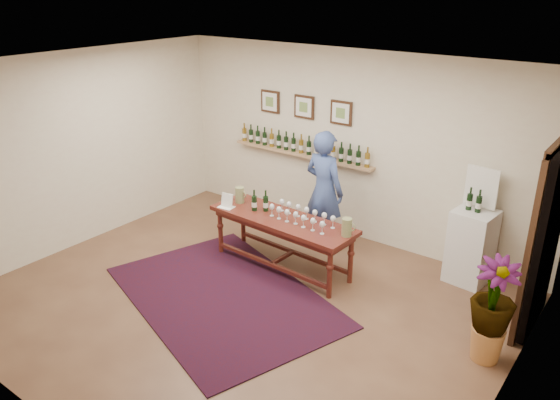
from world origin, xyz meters
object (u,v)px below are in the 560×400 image
Objects in this scene: display_pedestal at (471,246)px; person at (324,191)px; potted_plant at (492,311)px; tasting_table at (282,225)px.

display_pedestal is 2.11m from person.
potted_plant is 0.57× the size of person.
person is (0.10, 0.86, 0.25)m from tasting_table.
tasting_table is 2.46m from display_pedestal.
potted_plant is at bearing -3.45° from tasting_table.
potted_plant is (0.70, -1.47, 0.09)m from display_pedestal.
tasting_table is 1.20× the size of person.
display_pedestal is 1.64m from potted_plant.
tasting_table is 0.90m from person.
tasting_table is 2.88m from potted_plant.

